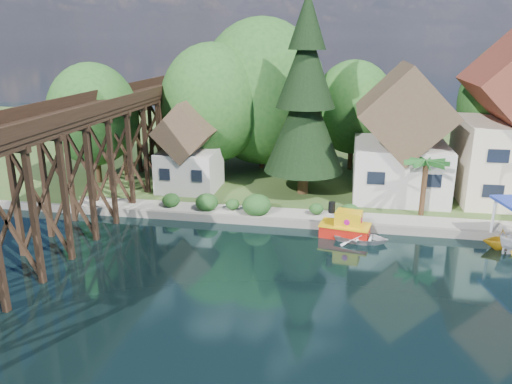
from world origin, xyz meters
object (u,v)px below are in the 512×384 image
(trestle_bridge, at_px, (80,157))
(palm_tree, at_px, (426,164))
(tugboat, at_px, (346,226))
(conifer, at_px, (305,100))
(house_left, at_px, (401,141))
(shed, at_px, (189,152))
(boat_yellow, at_px, (504,238))
(boat_white_a, at_px, (361,236))

(trestle_bridge, xyz_separation_m, palm_tree, (24.37, 5.87, -0.86))
(trestle_bridge, height_order, tugboat, trestle_bridge)
(trestle_bridge, bearing_deg, conifer, 33.18)
(house_left, distance_m, palm_tree, 5.19)
(tugboat, bearing_deg, palm_tree, 36.45)
(trestle_bridge, bearing_deg, shed, 61.81)
(tugboat, bearing_deg, conifer, 114.90)
(house_left, relative_size, shed, 1.40)
(tugboat, height_order, boat_yellow, tugboat)
(boat_yellow, bearing_deg, trestle_bridge, 80.35)
(conifer, distance_m, boat_white_a, 12.94)
(tugboat, xyz_separation_m, boat_yellow, (10.37, -0.27, -0.00))
(trestle_bridge, bearing_deg, boat_yellow, 2.83)
(conifer, bearing_deg, boat_white_a, -61.24)
(trestle_bridge, height_order, boat_white_a, trestle_bridge)
(boat_white_a, bearing_deg, conifer, 36.25)
(trestle_bridge, bearing_deg, tugboat, 5.20)
(shed, distance_m, boat_yellow, 25.56)
(conifer, distance_m, palm_tree, 10.94)
(tugboat, bearing_deg, shed, 150.99)
(conifer, distance_m, tugboat, 11.81)
(shed, relative_size, conifer, 0.47)
(trestle_bridge, xyz_separation_m, house_left, (23.00, 10.83, -0.21))
(trestle_bridge, relative_size, tugboat, 11.92)
(trestle_bridge, relative_size, shed, 5.63)
(boat_white_a, relative_size, boat_yellow, 1.29)
(palm_tree, xyz_separation_m, boat_yellow, (4.74, -4.43, -3.74))
(tugboat, distance_m, boat_white_a, 1.37)
(palm_tree, distance_m, boat_yellow, 7.49)
(tugboat, xyz_separation_m, boat_white_a, (1.09, -0.74, -0.37))
(shed, height_order, conifer, conifer)
(house_left, relative_size, palm_tree, 2.41)
(boat_yellow, bearing_deg, shed, 59.41)
(palm_tree, height_order, boat_white_a, palm_tree)
(shed, bearing_deg, boat_yellow, -18.11)
(house_left, height_order, boat_yellow, house_left)
(shed, xyz_separation_m, boat_white_a, (14.84, -8.37, -3.45))
(tugboat, relative_size, boat_yellow, 1.31)
(trestle_bridge, distance_m, tugboat, 19.37)
(house_left, distance_m, conifer, 8.75)
(tugboat, bearing_deg, house_left, 64.98)
(boat_yellow, bearing_deg, conifer, 46.91)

